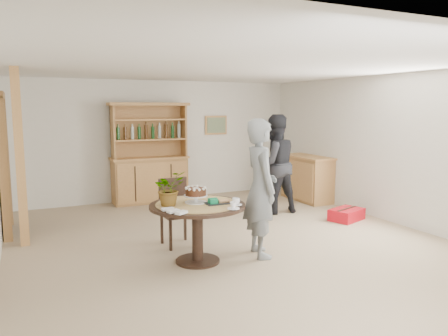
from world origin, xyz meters
TOP-DOWN VIEW (x-y plane):
  - ground at (0.00, 0.00)m, footprint 7.00×7.00m
  - room_shell at (0.00, 0.01)m, footprint 6.04×7.04m
  - doorway at (-2.93, 2.00)m, footprint 0.13×1.10m
  - pine_post at (-2.70, 1.20)m, footprint 0.12×0.12m
  - hutch at (-0.30, 3.24)m, footprint 1.62×0.54m
  - sideboard at (2.74, 2.00)m, footprint 0.54×1.26m
  - dining_table at (-0.72, -0.48)m, footprint 1.20×1.20m
  - dining_chair at (-0.73, 0.35)m, footprint 0.43×0.43m
  - birthday_cake at (-0.72, -0.43)m, footprint 0.30×0.30m
  - flower_vase at (-1.07, -0.43)m, footprint 0.47×0.44m
  - gift_tray at (-0.51, -0.60)m, footprint 0.30×0.20m
  - coffee_cup_a at (-0.32, -0.76)m, footprint 0.15×0.15m
  - coffee_cup_b at (-0.44, -0.93)m, footprint 0.15×0.15m
  - napkins at (-1.13, -0.79)m, footprint 0.24×0.33m
  - teen_boy at (0.13, -0.58)m, footprint 0.55×0.73m
  - adult_person at (1.53, 1.36)m, footprint 0.91×0.72m
  - red_suitcase at (2.39, 0.34)m, footprint 0.70×0.58m

SIDE VIEW (x-z plane):
  - ground at x=0.00m, z-range 0.00..0.00m
  - red_suitcase at x=2.39m, z-range 0.00..0.21m
  - sideboard at x=2.74m, z-range 0.00..0.94m
  - dining_chair at x=-0.73m, z-range 0.06..1.01m
  - dining_table at x=-0.72m, z-range 0.22..0.98m
  - hutch at x=-0.30m, z-range -0.33..1.71m
  - napkins at x=-1.13m, z-range 0.76..0.79m
  - gift_tray at x=-0.51m, z-range 0.75..0.83m
  - coffee_cup_b at x=-0.44m, z-range 0.75..0.84m
  - coffee_cup_a at x=-0.32m, z-range 0.76..0.84m
  - birthday_cake at x=-0.72m, z-range 0.78..0.98m
  - teen_boy at x=0.13m, z-range 0.00..1.81m
  - adult_person at x=1.53m, z-range 0.00..1.82m
  - flower_vase at x=-1.07m, z-range 0.76..1.18m
  - doorway at x=-2.93m, z-range 0.02..2.20m
  - pine_post at x=-2.70m, z-range 0.00..2.50m
  - room_shell at x=0.00m, z-range 0.48..3.00m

